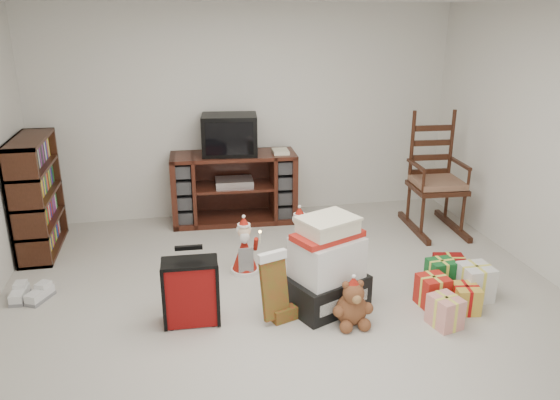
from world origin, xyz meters
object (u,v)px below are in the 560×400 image
Objects in this scene: bookshelf at (37,198)px; rocking_chair at (434,188)px; red_suitcase at (191,292)px; sneaker_pair at (30,295)px; santa_figurine at (299,239)px; teddy_bear at (352,305)px; tv_stand at (234,188)px; crt_television at (230,135)px; mrs_claus_figurine at (244,251)px; gift_pile at (327,269)px; gift_cluster at (451,288)px.

rocking_chair is (4.32, -0.23, -0.10)m from bookshelf.
sneaker_pair is at bearing 157.16° from red_suitcase.
teddy_bear is at bearing -84.21° from santa_figurine.
tv_stand is at bearing 112.96° from santa_figurine.
rocking_chair reaches higher than sneaker_pair.
tv_stand is at bearing 11.39° from crt_television.
red_suitcase is at bearing -123.61° from mrs_claus_figurine.
crt_television is at bearing 80.34° from gift_pile.
red_suitcase is (-1.13, -0.02, -0.07)m from gift_pile.
rocking_chair reaches higher than red_suitcase.
santa_figurine is at bearing 135.35° from gift_cluster.
mrs_claus_figurine is 0.58× the size of gift_cluster.
sneaker_pair is (-2.51, -0.35, -0.17)m from santa_figurine.
santa_figurine is at bearing 95.79° from teddy_bear.
tv_stand is 2.58m from teddy_bear.
red_suitcase is at bearing 167.24° from teddy_bear.
crt_television is (-0.03, -0.00, 0.64)m from tv_stand.
santa_figurine is at bearing 66.43° from gift_pile.
rocking_chair is at bearing 17.68° from gift_pile.
gift_pile is at bearing 173.88° from gift_cluster.
crt_television is (-0.68, 2.49, 0.89)m from teddy_bear.
red_suitcase is 1.51m from santa_figurine.
rocking_chair is at bearing -3.04° from bookshelf.
tv_stand is 1.06× the size of rocking_chair.
gift_pile is 2.35m from crt_television.
crt_television reaches higher than red_suitcase.
bookshelf is 2.32m from red_suitcase.
gift_pile is at bearing -68.90° from crt_television.
crt_television is (-2.26, 0.66, 0.58)m from rocking_chair.
bookshelf is at bearing 154.86° from mrs_claus_figurine.
gift_pile is at bearing -134.91° from rocking_chair.
red_suitcase is at bearing -102.83° from tv_stand.
rocking_chair reaches higher than gift_pile.
rocking_chair is at bearing 30.73° from red_suitcase.
gift_pile is 0.98m from santa_figurine.
bookshelf is 3.45m from teddy_bear.
santa_figurine is 1.57m from crt_television.
gift_pile reaches higher than gift_cluster.
santa_figurine is 0.61m from mrs_claus_figurine.
sneaker_pair is at bearing -164.54° from rocking_chair.
gift_pile is 2.61m from sneaker_pair.
red_suitcase is at bearing 177.61° from gift_cluster.
rocking_chair is 1.78m from gift_cluster.
crt_television reaches higher than bookshelf.
gift_pile reaches higher than teddy_bear.
mrs_claus_figurine reaches higher than santa_figurine.
bookshelf is 1.22× the size of gift_cluster.
crt_television reaches higher than mrs_claus_figurine.
tv_stand reaches higher than sneaker_pair.
bookshelf is 1.88× the size of red_suitcase.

